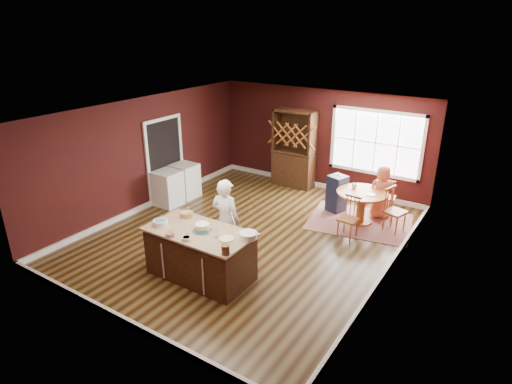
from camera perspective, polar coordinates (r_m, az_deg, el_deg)
room_shell at (r=8.80m, az=-0.98°, el=2.04°), size 7.00×7.00×7.00m
window at (r=11.16m, az=15.68°, el=6.35°), size 2.36×0.10×1.66m
doorway at (r=11.15m, az=-12.01°, el=4.13°), size 0.08×1.26×2.13m
kitchen_island at (r=7.80m, az=-7.42°, el=-8.29°), size 1.93×1.01×0.92m
dining_table at (r=10.00m, az=13.90°, el=-1.13°), size 1.15×1.15×0.75m
baker at (r=8.13m, az=-4.05°, el=-3.77°), size 0.63×0.44×1.65m
layer_cake at (r=7.53m, az=-7.18°, el=-4.71°), size 0.35×0.35×0.14m
bowl_blue at (r=7.87m, az=-12.63°, el=-4.04°), size 0.26×0.26×0.10m
bowl_yellow at (r=8.12m, az=-9.23°, el=-2.96°), size 0.24×0.24×0.09m
bowl_pink at (r=7.46m, az=-11.43°, el=-5.60°), size 0.17×0.17×0.06m
bowl_olive at (r=7.28m, az=-9.25°, el=-6.15°), size 0.16×0.16×0.06m
drinking_glass at (r=7.30m, az=-5.38°, el=-5.46°), size 0.08×0.08×0.16m
dinner_plate at (r=7.25m, az=-3.93°, el=-6.24°), size 0.25×0.25×0.02m
white_tub at (r=7.24m, az=-1.05°, el=-5.81°), size 0.31×0.31×0.11m
stoneware_crock at (r=6.78m, az=-4.08°, el=-7.68°), size 0.13×0.13×0.16m
toy_figurine at (r=7.03m, az=-4.39°, el=-6.90°), size 0.05×0.05×0.08m
rug at (r=10.21m, az=13.63°, el=-3.86°), size 2.53×2.12×0.01m
chair_east at (r=9.81m, az=18.10°, el=-2.29°), size 0.50×0.52×1.00m
chair_south at (r=9.28m, az=12.20°, el=-3.32°), size 0.42×0.41×0.93m
chair_north at (r=10.66m, az=17.07°, el=-0.46°), size 0.42×0.41×0.91m
seated_woman at (r=10.34m, az=16.41°, el=0.03°), size 0.75×0.66×1.28m
high_chair at (r=10.50m, az=10.73°, el=-0.10°), size 0.48×0.48×0.94m
toddler at (r=10.45m, az=10.84°, el=1.76°), size 0.18×0.14×0.26m
table_plate at (r=9.80m, az=15.08°, el=-0.32°), size 0.20×0.20×0.02m
table_cup at (r=10.10m, az=12.99°, el=0.82°), size 0.15×0.15×0.10m
hutch at (r=11.85m, az=5.09°, el=5.79°), size 1.16×0.48×2.13m
washer at (r=10.91m, az=-11.70°, el=0.49°), size 0.61×0.59×0.88m
dryer at (r=11.34m, az=-9.46°, el=1.51°), size 0.61×0.59×0.89m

